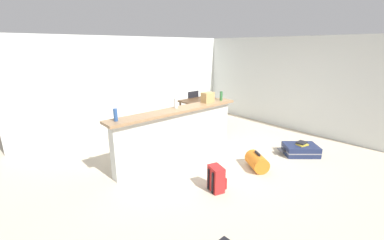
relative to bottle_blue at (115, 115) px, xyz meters
The scene contains 16 objects.
ground_plane 2.28m from the bottle_blue, 15.22° to the right, with size 13.00×13.00×0.05m, color beige.
wall_back 3.16m from the bottle_blue, 53.60° to the left, with size 6.60×0.10×2.50m, color silver.
wall_right 4.93m from the bottle_blue, ahead, with size 0.10×6.00×2.50m, color silver.
partition_half_wall 1.44m from the bottle_blue, ahead, with size 2.80×0.20×1.01m, color silver.
bar_countertop 1.28m from the bottle_blue, ahead, with size 2.96×0.40×0.05m, color #93704C.
bottle_blue is the anchor object (origin of this frame).
bottle_white 1.30m from the bottle_blue, ahead, with size 0.07×0.07×0.20m, color silver.
bottle_green 2.52m from the bottle_blue, ahead, with size 0.06×0.06×0.21m, color #2D6B38.
grocery_bag 2.15m from the bottle_blue, ahead, with size 0.26×0.18×0.22m, color tan.
dining_table 3.59m from the bottle_blue, 23.43° to the left, with size 1.10×0.80×0.74m.
dining_chair_near_partition 3.32m from the bottle_blue, 14.90° to the left, with size 0.48×0.48×0.93m.
dining_chair_far_side 3.89m from the bottle_blue, 29.94° to the left, with size 0.41×0.41×0.93m.
suitcase_flat_navy 3.88m from the bottle_blue, 25.51° to the right, with size 0.84×0.83×0.22m.
backpack_red 1.95m from the bottle_blue, 54.27° to the right, with size 0.30×0.32×0.42m.
duffel_bag_orange 2.71m from the bottle_blue, 33.16° to the right, with size 0.51×0.57×0.34m.
book_stack 3.86m from the bottle_blue, 25.44° to the right, with size 0.26×0.22×0.06m.
Camera 1 is at (-3.57, -3.32, 2.26)m, focal length 23.59 mm.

